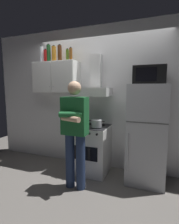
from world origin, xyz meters
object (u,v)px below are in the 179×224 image
upper_cabinet (56,78)px  bottle_soda_red (46,56)px  cooking_pot (97,124)px  bottle_olive_oil (67,55)px  refrigerator (147,134)px  bottle_vodka_clear (42,55)px  bottle_beer_brown (71,54)px  stove_oven (92,149)px  microwave (149,75)px  person_standing (75,131)px  range_hood (94,85)px  bottle_liquor_amber (54,54)px  bottle_wine_green (49,53)px  bottle_rum_dark (60,53)px

upper_cabinet → bottle_soda_red: bearing=177.3°
cooking_pot → bottle_olive_oil: 1.41m
refrigerator → bottle_vodka_clear: bearing=176.6°
bottle_beer_brown → stove_oven: bearing=-13.3°
microwave → bottle_soda_red: (-1.99, 0.12, 0.44)m
person_standing → bottle_olive_oil: (-0.49, 0.73, 1.26)m
stove_oven → range_hood: size_ratio=1.17×
upper_cabinet → range_hood: 0.81m
bottle_beer_brown → bottle_liquor_amber: bearing=178.3°
bottle_vodka_clear → bottle_wine_green: (0.19, -0.03, 0.00)m
bottle_rum_dark → bottle_wine_green: 0.25m
person_standing → bottle_rum_dark: bearing=132.5°
bottle_vodka_clear → bottle_wine_green: bearing=-8.8°
range_hood → bottle_rum_dark: (-0.69, -0.04, 0.60)m
range_hood → person_standing: bearing=-93.9°
stove_oven → bottle_olive_oil: (-0.54, 0.12, 1.73)m
microwave → person_standing: 1.45m
cooking_pot → bottle_wine_green: size_ratio=0.82×
bottle_vodka_clear → microwave: bearing=-2.9°
microwave → refrigerator: bearing=-89.1°
microwave → bottle_soda_red: bottle_soda_red is taller
person_standing → bottle_rum_dark: 1.61m
microwave → bottle_soda_red: size_ratio=1.78×
bottle_rum_dark → bottle_liquor_amber: bearing=168.7°
refrigerator → bottle_beer_brown: 1.97m
bottle_rum_dark → bottle_vodka_clear: size_ratio=0.94×
cooking_pot → refrigerator: bearing=8.3°
bottle_liquor_amber → upper_cabinet: bearing=7.1°
bottle_rum_dark → refrigerator: bearing=-3.2°
cooking_pot → bottle_beer_brown: bearing=158.9°
bottle_olive_oil → bottle_vodka_clear: (-0.59, 0.00, 0.05)m
stove_oven → person_standing: size_ratio=0.53×
bottle_vodka_clear → cooking_pot: bearing=-11.0°
bottle_olive_oil → bottle_rum_dark: (-0.15, -0.03, 0.04)m
bottle_olive_oil → bottle_wine_green: size_ratio=0.67×
bottle_beer_brown → bottle_soda_red: size_ratio=0.93×
stove_oven → refrigerator: size_ratio=0.55×
microwave → bottle_vodka_clear: bearing=177.1°
microwave → stove_oven: bearing=-178.8°
range_hood → bottle_olive_oil: bearing=-179.4°
bottle_wine_green → bottle_vodka_clear: bearing=171.2°
refrigerator → bottle_olive_oil: 2.02m
upper_cabinet → bottle_wine_green: size_ratio=2.61×
range_hood → bottle_olive_oil: bottle_olive_oil is taller
bottle_rum_dark → bottle_wine_green: size_ratio=0.91×
stove_oven → bottle_olive_oil: bottle_olive_oil is taller
bottle_beer_brown → bottle_vodka_clear: size_ratio=0.75×
upper_cabinet → bottle_beer_brown: 0.54m
person_standing → bottle_beer_brown: size_ratio=6.55×
cooking_pot → bottle_beer_brown: size_ratio=1.13×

